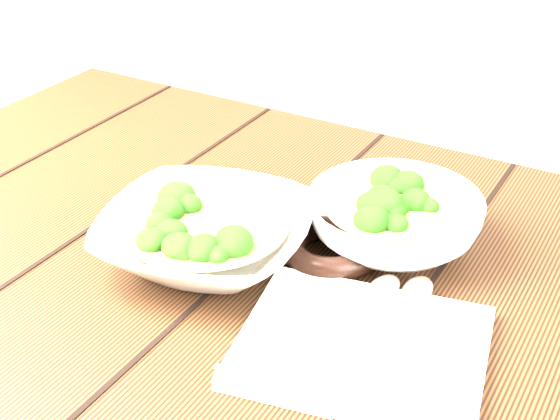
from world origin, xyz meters
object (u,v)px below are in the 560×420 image
(soup_bowl_back, at_px, (394,219))
(soup_bowl_front, at_px, (206,234))
(napkin, at_px, (362,347))
(table, at_px, (259,350))
(trivet, at_px, (330,248))

(soup_bowl_back, bearing_deg, soup_bowl_front, -142.65)
(soup_bowl_front, bearing_deg, napkin, -15.14)
(table, xyz_separation_m, soup_bowl_back, (0.11, 0.12, 0.15))
(soup_bowl_front, distance_m, napkin, 0.23)
(table, distance_m, trivet, 0.16)
(soup_bowl_front, height_order, trivet, soup_bowl_front)
(trivet, distance_m, napkin, 0.16)
(trivet, height_order, napkin, trivet)
(table, distance_m, napkin, 0.22)
(soup_bowl_back, bearing_deg, napkin, -75.61)
(table, xyz_separation_m, trivet, (0.06, 0.06, 0.13))
(soup_bowl_back, distance_m, trivet, 0.08)
(napkin, bearing_deg, soup_bowl_back, 93.11)
(table, xyz_separation_m, napkin, (0.16, -0.07, 0.13))
(soup_bowl_back, bearing_deg, trivet, -128.95)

